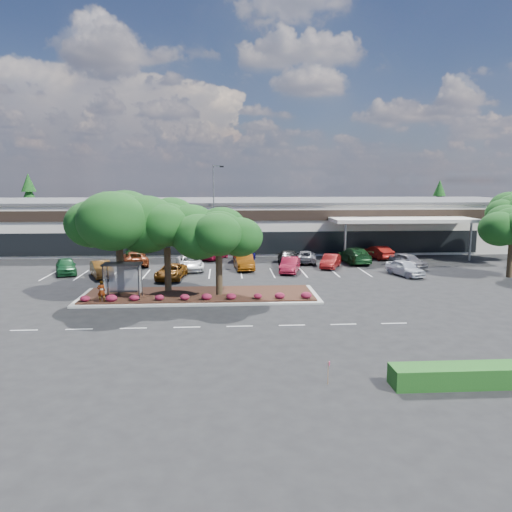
{
  "coord_description": "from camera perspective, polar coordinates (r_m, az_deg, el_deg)",
  "views": [
    {
      "loc": [
        -0.12,
        -33.37,
        8.78
      ],
      "look_at": [
        2.53,
        7.34,
        2.6
      ],
      "focal_mm": 35.0,
      "sensor_mm": 36.0,
      "label": 1
    }
  ],
  "objects": [
    {
      "name": "car_14",
      "position": [
        52.46,
        3.74,
        -0.16
      ],
      "size": [
        2.68,
        5.63,
        1.58
      ],
      "primitive_type": "imported",
      "rotation": [
        0.0,
        0.0,
        3.05
      ],
      "color": "black",
      "rests_on": "ground"
    },
    {
      "name": "car_4",
      "position": [
        49.78,
        -1.4,
        -0.6
      ],
      "size": [
        2.08,
        5.03,
        1.62
      ],
      "primitive_type": "imported",
      "rotation": [
        0.0,
        0.0,
        0.08
      ],
      "color": "#733708",
      "rests_on": "ground"
    },
    {
      "name": "survey_stake",
      "position": [
        22.37,
        8.28,
        -12.73
      ],
      "size": [
        0.07,
        0.14,
        1.04
      ],
      "color": "#9C7552",
      "rests_on": "ground"
    },
    {
      "name": "shrub_row",
      "position": [
        36.27,
        -6.62,
        -4.62
      ],
      "size": [
        17.0,
        0.8,
        0.5
      ],
      "primitive_type": null,
      "color": "maroon",
      "rests_on": "landscape_island"
    },
    {
      "name": "car_17",
      "position": [
        58.21,
        13.72,
        0.43
      ],
      "size": [
        2.73,
        4.75,
        1.48
      ],
      "primitive_type": "imported",
      "rotation": [
        0.0,
        0.0,
        3.42
      ],
      "color": "maroon",
      "rests_on": "ground"
    },
    {
      "name": "car_6",
      "position": [
        51.15,
        8.51,
        -0.59
      ],
      "size": [
        2.95,
        4.38,
        1.36
      ],
      "primitive_type": "imported",
      "rotation": [
        0.0,
        0.0,
        -0.4
      ],
      "color": "maroon",
      "rests_on": "ground"
    },
    {
      "name": "car_10",
      "position": [
        56.56,
        -13.71,
        0.2
      ],
      "size": [
        2.63,
        5.34,
        1.49
      ],
      "primitive_type": "imported",
      "rotation": [
        0.0,
        0.0,
        3.25
      ],
      "color": "#144219",
      "rests_on": "ground"
    },
    {
      "name": "car_16",
      "position": [
        54.59,
        11.16,
        0.09
      ],
      "size": [
        2.93,
        5.99,
        1.68
      ],
      "primitive_type": "imported",
      "rotation": [
        0.0,
        0.0,
        3.24
      ],
      "color": "#15421C",
      "rests_on": "ground"
    },
    {
      "name": "car_12",
      "position": [
        56.1,
        -4.76,
        0.37
      ],
      "size": [
        3.49,
        4.83,
        1.53
      ],
      "primitive_type": "imported",
      "rotation": [
        0.0,
        0.0,
        2.72
      ],
      "color": "maroon",
      "rests_on": "ground"
    },
    {
      "name": "retail_store",
      "position": [
        67.51,
        -3.56,
        3.82
      ],
      "size": [
        80.4,
        25.2,
        6.25
      ],
      "color": "silver",
      "rests_on": "ground"
    },
    {
      "name": "car_0",
      "position": [
        50.54,
        -20.9,
        -1.08
      ],
      "size": [
        3.19,
        4.85,
        1.53
      ],
      "primitive_type": "imported",
      "rotation": [
        0.0,
        0.0,
        0.33
      ],
      "color": "#175128",
      "rests_on": "ground"
    },
    {
      "name": "car_8",
      "position": [
        52.94,
        16.99,
        -0.5
      ],
      "size": [
        3.32,
        4.68,
        1.48
      ],
      "primitive_type": "imported",
      "rotation": [
        0.0,
        0.0,
        0.41
      ],
      "color": "slate",
      "rests_on": "ground"
    },
    {
      "name": "person_waiting",
      "position": [
        37.01,
        -17.25,
        -3.85
      ],
      "size": [
        0.64,
        0.49,
        1.56
      ],
      "primitive_type": "imported",
      "rotation": [
        0.0,
        0.0,
        3.37
      ],
      "color": "#594C47",
      "rests_on": "landscape_island"
    },
    {
      "name": "conifer_north_west",
      "position": [
        84.89,
        -24.43,
        5.3
      ],
      "size": [
        4.4,
        4.4,
        10.0
      ],
      "primitive_type": "cone",
      "color": "#0F3710",
      "rests_on": "ground"
    },
    {
      "name": "car_13",
      "position": [
        54.15,
        -1.34,
        0.05
      ],
      "size": [
        2.88,
        5.23,
        1.44
      ],
      "primitive_type": "imported",
      "rotation": [
        0.0,
        0.0,
        2.96
      ],
      "color": "navy",
      "rests_on": "ground"
    },
    {
      "name": "hedge_south_east",
      "position": [
        23.8,
        22.28,
        -12.54
      ],
      "size": [
        6.0,
        1.3,
        0.9
      ],
      "primitive_type": "cube",
      "color": "#104817",
      "rests_on": "ground"
    },
    {
      "name": "car_3",
      "position": [
        49.88,
        -7.55,
        -0.76
      ],
      "size": [
        3.24,
        5.51,
        1.44
      ],
      "primitive_type": "imported",
      "rotation": [
        0.0,
        0.0,
        0.17
      ],
      "color": "silver",
      "rests_on": "ground"
    },
    {
      "name": "car_2",
      "position": [
        45.54,
        -9.68,
        -1.77
      ],
      "size": [
        2.83,
        5.06,
        1.34
      ],
      "primitive_type": "imported",
      "rotation": [
        0.0,
        0.0,
        -0.13
      ],
      "color": "#713D0A",
      "rests_on": "ground"
    },
    {
      "name": "island_tree_east",
      "position": [
        37.44,
        -4.27,
        0.5
      ],
      "size": [
        5.8,
        5.8,
        6.5
      ],
      "primitive_type": null,
      "color": "#0F3710",
      "rests_on": "landscape_island"
    },
    {
      "name": "conifer_north_east",
      "position": [
        84.66,
        20.14,
        5.19
      ],
      "size": [
        3.96,
        3.96,
        9.0
      ],
      "primitive_type": "cone",
      "color": "#0F3710",
      "rests_on": "ground"
    },
    {
      "name": "tree_east_near",
      "position": [
        50.92,
        27.18,
        1.43
      ],
      "size": [
        5.6,
        5.6,
        6.51
      ],
      "primitive_type": null,
      "color": "#0F3710",
      "rests_on": "ground"
    },
    {
      "name": "island_tree_mid",
      "position": [
        39.12,
        -10.12,
        1.34
      ],
      "size": [
        6.6,
        6.6,
        7.32
      ],
      "primitive_type": null,
      "color": "#0F3710",
      "rests_on": "landscape_island"
    },
    {
      "name": "ground",
      "position": [
        34.5,
        -3.42,
        -6.14
      ],
      "size": [
        160.0,
        160.0,
        0.0
      ],
      "primitive_type": "plane",
      "color": "black",
      "rests_on": "ground"
    },
    {
      "name": "car_7",
      "position": [
        48.44,
        16.66,
        -1.31
      ],
      "size": [
        2.98,
        4.63,
        1.47
      ],
      "primitive_type": "imported",
      "rotation": [
        0.0,
        0.0,
        0.31
      ],
      "color": "silver",
      "rests_on": "ground"
    },
    {
      "name": "lane_markings",
      "position": [
        44.66,
        -3.68,
        -2.73
      ],
      "size": [
        33.12,
        20.06,
        0.01
      ],
      "color": "silver",
      "rests_on": "ground"
    },
    {
      "name": "light_pole",
      "position": [
        57.0,
        -4.73,
        4.48
      ],
      "size": [
        1.43,
        0.5,
        10.56
      ],
      "rotation": [
        0.0,
        0.0,
        0.01
      ],
      "color": "#A7A7A2",
      "rests_on": "ground"
    },
    {
      "name": "island_tree_west",
      "position": [
        38.95,
        -15.37,
        1.56
      ],
      "size": [
        7.2,
        7.2,
        7.89
      ],
      "primitive_type": null,
      "color": "#0F3710",
      "rests_on": "landscape_island"
    },
    {
      "name": "landscape_island",
      "position": [
        38.4,
        -6.45,
        -4.47
      ],
      "size": [
        18.0,
        6.0,
        0.26
      ],
      "color": "#A7A7A2",
      "rests_on": "ground"
    },
    {
      "name": "car_5",
      "position": [
        48.21,
        3.89,
        -1.02
      ],
      "size": [
        2.61,
        4.68,
        1.46
      ],
      "primitive_type": "imported",
      "rotation": [
        0.0,
        0.0,
        -0.25
      ],
      "color": "maroon",
      "rests_on": "ground"
    },
    {
      "name": "bus_shelter",
      "position": [
        37.62,
        -14.98,
        -1.59
      ],
      "size": [
        2.75,
        1.55,
        2.59
      ],
      "color": "black",
      "rests_on": "landscape_island"
    },
    {
      "name": "car_9",
      "position": [
        53.53,
        -13.67,
        -0.26
      ],
      "size": [
        3.66,
        5.79,
        1.49
      ],
      "primitive_type": "imported",
      "rotation": [
        0.0,
        0.0,
        3.38
      ],
      "color": "maroon",
      "rests_on": "ground"
    },
    {
      "name": "car_1",
      "position": [
        47.9,
        -17.24,
        -1.45
      ],
      "size": [
        3.12,
        4.7,
        1.46
      ],
      "primitive_type": "imported",
      "rotation": [
        0.0,
        0.0,
        0.39
      ],
      "color": "brown",
      "rests_on": "ground"
    },
    {
      "name": "car_15",
      "position": [
        54.0,
        5.67,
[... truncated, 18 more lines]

